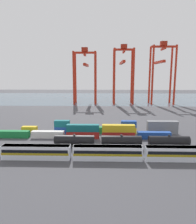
{
  "coord_description": "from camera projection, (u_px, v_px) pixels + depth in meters",
  "views": [
    {
      "loc": [
        -1.38,
        -79.97,
        23.61
      ],
      "look_at": [
        -4.46,
        22.14,
        5.59
      ],
      "focal_mm": 34.43,
      "sensor_mm": 36.0,
      "label": 1
    }
  ],
  "objects": [
    {
      "name": "shipping_container_5",
      "position": [
        118.0,
        128.0,
        79.39
      ],
      "size": [
        12.1,
        2.44,
        2.6
      ],
      "primitive_type": "cube",
      "color": "gold",
      "rests_on": "shipping_container_4"
    },
    {
      "name": "gantry_crane_west",
      "position": [
        85.0,
        70.0,
        174.47
      ],
      "size": [
        18.5,
        33.35,
        44.43
      ],
      "color": "red",
      "rests_on": "ground_plane"
    },
    {
      "name": "shipping_container_9",
      "position": [
        62.0,
        124.0,
        86.89
      ],
      "size": [
        6.04,
        2.44,
        2.6
      ],
      "primitive_type": "cube",
      "color": "#146066",
      "rests_on": "shipping_container_8"
    },
    {
      "name": "shipping_container_11",
      "position": [
        129.0,
        130.0,
        86.54
      ],
      "size": [
        6.04,
        2.44,
        2.6
      ],
      "primitive_type": "cube",
      "color": "gold",
      "rests_on": "ground_plane"
    },
    {
      "name": "shipping_container_10",
      "position": [
        95.0,
        130.0,
        86.94
      ],
      "size": [
        12.1,
        2.44,
        2.6
      ],
      "primitive_type": "cube",
      "color": "#197538",
      "rests_on": "ground_plane"
    },
    {
      "name": "shipping_container_13",
      "position": [
        162.0,
        131.0,
        86.14
      ],
      "size": [
        12.1,
        2.44,
        2.6
      ],
      "primitive_type": "cube",
      "color": "slate",
      "rests_on": "ground_plane"
    },
    {
      "name": "harbour_water",
      "position": [
        106.0,
        98.0,
        214.71
      ],
      "size": [
        400.0,
        110.0,
        0.01
      ],
      "primitive_type": "cube",
      "color": "#475B6B",
      "rests_on": "ground_plane"
    },
    {
      "name": "shipping_container_2",
      "position": [
        83.0,
        135.0,
        80.24
      ],
      "size": [
        12.1,
        2.44,
        2.6
      ],
      "primitive_type": "cube",
      "color": "#AD211C",
      "rests_on": "ground_plane"
    },
    {
      "name": "gantry_crane_central",
      "position": [
        123.0,
        68.0,
        174.13
      ],
      "size": [
        16.44,
        39.18,
        46.7
      ],
      "color": "red",
      "rests_on": "ground_plane"
    },
    {
      "name": "shipping_container_7",
      "position": [
        30.0,
        130.0,
        87.74
      ],
      "size": [
        6.04,
        2.44,
        2.6
      ],
      "primitive_type": "cube",
      "color": "gold",
      "rests_on": "ground_plane"
    },
    {
      "name": "shipping_container_12",
      "position": [
        129.0,
        124.0,
        86.09
      ],
      "size": [
        6.04,
        2.44,
        2.6
      ],
      "primitive_type": "cube",
      "color": "#1C4299",
      "rests_on": "shipping_container_11"
    },
    {
      "name": "ground_plane",
      "position": [
        107.0,
        116.0,
        122.16
      ],
      "size": [
        420.0,
        420.0,
        0.0
      ],
      "primitive_type": "plane",
      "color": "#424247"
    },
    {
      "name": "shipping_container_0",
      "position": [
        13.0,
        134.0,
        81.02
      ],
      "size": [
        12.1,
        2.44,
        2.6
      ],
      "primitive_type": "cube",
      "color": "#197538",
      "rests_on": "ground_plane"
    },
    {
      "name": "gantry_crane_east",
      "position": [
        162.0,
        67.0,
        172.2
      ],
      "size": [
        18.91,
        34.26,
        48.84
      ],
      "color": "red",
      "rests_on": "ground_plane"
    },
    {
      "name": "shipping_container_8",
      "position": [
        62.0,
        130.0,
        87.34
      ],
      "size": [
        6.04,
        2.44,
        2.6
      ],
      "primitive_type": "cube",
      "color": "#1C4299",
      "rests_on": "ground_plane"
    },
    {
      "name": "freight_tank_row",
      "position": [
        121.0,
        142.0,
        69.36
      ],
      "size": [
        43.33,
        2.98,
        4.44
      ],
      "color": "#232326",
      "rests_on": "ground_plane"
    },
    {
      "name": "shipping_container_3",
      "position": [
        83.0,
        128.0,
        79.79
      ],
      "size": [
        12.1,
        2.44,
        2.6
      ],
      "primitive_type": "cube",
      "color": "#146066",
      "rests_on": "shipping_container_2"
    },
    {
      "name": "shipping_container_6",
      "position": [
        154.0,
        135.0,
        79.45
      ],
      "size": [
        12.1,
        2.44,
        2.6
      ],
      "primitive_type": "cube",
      "color": "#1C4299",
      "rests_on": "ground_plane"
    },
    {
      "name": "shipping_container_1",
      "position": [
        48.0,
        134.0,
        80.63
      ],
      "size": [
        12.1,
        2.44,
        2.6
      ],
      "primitive_type": "cube",
      "color": "silver",
      "rests_on": "ground_plane"
    },
    {
      "name": "passenger_train",
      "position": [
        108.0,
        152.0,
        59.94
      ],
      "size": [
        59.42,
        3.14,
        3.9
      ],
      "color": "silver",
      "rests_on": "ground_plane"
    },
    {
      "name": "shipping_container_14",
      "position": [
        162.0,
        124.0,
        85.69
      ],
      "size": [
        12.1,
        2.44,
        2.6
      ],
      "primitive_type": "cube",
      "color": "slate",
      "rests_on": "shipping_container_13"
    },
    {
      "name": "shipping_container_4",
      "position": [
        118.0,
        135.0,
        79.85
      ],
      "size": [
        12.1,
        2.44,
        2.6
      ],
      "primitive_type": "cube",
      "color": "#AD211C",
      "rests_on": "ground_plane"
    }
  ]
}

